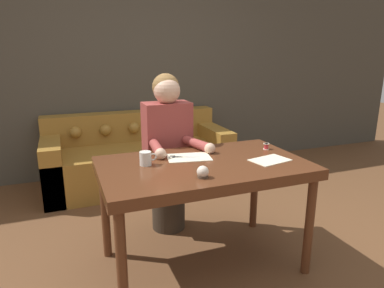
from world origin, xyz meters
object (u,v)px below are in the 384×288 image
at_px(couch, 138,158).
at_px(mug, 146,158).
at_px(person, 168,154).
at_px(thread_spool, 266,146).
at_px(scissors, 179,157).
at_px(dining_table, 203,174).
at_px(pin_cushion, 203,172).

distance_m(couch, mug, 1.76).
xyz_separation_m(person, thread_spool, (0.63, -0.46, 0.12)).
height_order(scissors, mug, mug).
distance_m(dining_table, pin_cushion, 0.30).
relative_size(couch, mug, 17.91).
bearing_deg(mug, couch, 80.06).
bearing_deg(dining_table, scissors, 124.92).
height_order(dining_table, pin_cushion, pin_cushion).
bearing_deg(scissors, mug, -162.75).
xyz_separation_m(couch, scissors, (-0.04, -1.58, 0.47)).
bearing_deg(pin_cushion, thread_spool, 29.39).
height_order(couch, scissors, couch).
bearing_deg(person, pin_cushion, -93.02).
bearing_deg(couch, person, -89.63).
xyz_separation_m(dining_table, pin_cushion, (-0.11, -0.25, 0.11)).
height_order(person, pin_cushion, person).
xyz_separation_m(dining_table, mug, (-0.37, 0.09, 0.12)).
distance_m(person, pin_cushion, 0.85).
bearing_deg(person, couch, 90.37).
distance_m(dining_table, thread_spool, 0.59).
height_order(person, thread_spool, person).
xyz_separation_m(couch, mug, (-0.29, -1.66, 0.52)).
relative_size(dining_table, pin_cushion, 19.02).
distance_m(dining_table, mug, 0.40).
bearing_deg(thread_spool, scissors, 176.73).
bearing_deg(scissors, pin_cushion, -89.58).
bearing_deg(pin_cushion, person, 86.98).
xyz_separation_m(dining_table, scissors, (-0.12, 0.17, 0.08)).
relative_size(scissors, pin_cushion, 2.96).
xyz_separation_m(dining_table, couch, (-0.08, 1.75, -0.39)).
relative_size(dining_table, scissors, 6.44).
relative_size(dining_table, couch, 0.67).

